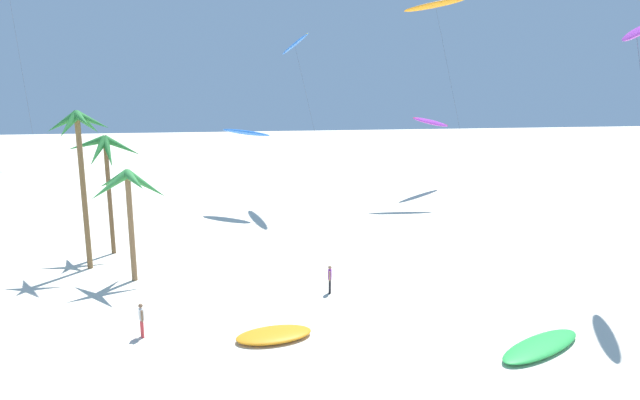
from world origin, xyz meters
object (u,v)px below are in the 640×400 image
object	(u,v)px
palm_tree_4	(106,155)
grounded_kite_2	(274,335)
person_near_right	(141,319)
flying_kite_7	(295,44)
grounded_kite_0	(541,346)
flying_kite_6	(636,32)
person_foreground_walker	(330,278)
flying_kite_1	(246,133)
flying_kite_2	(436,5)
flying_kite_0	(431,122)
palm_tree_2	(79,139)
palm_tree_3	(129,190)

from	to	relation	value
palm_tree_4	grounded_kite_2	size ratio (longest dim) A/B	2.20
person_near_right	grounded_kite_2	bearing A→B (deg)	-11.50
flying_kite_7	grounded_kite_0	xyz separation A→B (m)	(6.79, -33.00, -15.67)
grounded_kite_0	flying_kite_6	bearing A→B (deg)	36.26
person_foreground_walker	person_near_right	size ratio (longest dim) A/B	0.98
grounded_kite_2	person_foreground_walker	world-z (taller)	person_foreground_walker
flying_kite_1	flying_kite_2	xyz separation A→B (m)	(19.83, 4.11, 12.45)
grounded_kite_2	person_near_right	size ratio (longest dim) A/B	2.28
grounded_kite_0	person_near_right	xyz separation A→B (m)	(-18.04, 4.53, 0.74)
palm_tree_4	grounded_kite_2	xyz separation A→B (m)	(10.12, -15.65, -6.91)
person_near_right	flying_kite_0	bearing A→B (deg)	50.72
palm_tree_2	palm_tree_3	xyz separation A→B (m)	(3.26, -2.86, -2.85)
palm_tree_2	flying_kite_0	world-z (taller)	palm_tree_2
flying_kite_7	palm_tree_4	bearing A→B (deg)	-137.16
flying_kite_6	palm_tree_2	bearing A→B (deg)	161.96
flying_kite_1	person_foreground_walker	xyz separation A→B (m)	(3.70, -22.05, -6.73)
flying_kite_7	person_foreground_walker	distance (m)	28.70
palm_tree_3	palm_tree_2	bearing A→B (deg)	138.75
flying_kite_2	flying_kite_6	bearing A→B (deg)	-90.41
palm_tree_4	flying_kite_1	world-z (taller)	palm_tree_4
flying_kite_0	flying_kite_7	bearing A→B (deg)	-162.39
flying_kite_0	flying_kite_6	distance (m)	33.14
flying_kite_0	grounded_kite_2	world-z (taller)	flying_kite_0
palm_tree_4	person_foreground_walker	world-z (taller)	palm_tree_4
palm_tree_2	grounded_kite_2	bearing A→B (deg)	-48.50
person_foreground_walker	person_near_right	distance (m)	10.70
flying_kite_7	palm_tree_3	bearing A→B (deg)	-122.47
flying_kite_2	grounded_kite_2	xyz separation A→B (m)	(-19.88, -31.43, -19.90)
flying_kite_1	person_foreground_walker	size ratio (longest dim) A/B	4.86
palm_tree_3	grounded_kite_2	world-z (taller)	palm_tree_3
palm_tree_2	flying_kite_2	xyz separation A→B (m)	(30.89, 18.97, 11.53)
flying_kite_2	grounded_kite_2	size ratio (longest dim) A/B	5.46
palm_tree_3	flying_kite_6	xyz separation A→B (m)	(27.42, -7.13, 8.86)
palm_tree_2	flying_kite_0	xyz separation A→B (m)	(32.33, 22.44, -0.62)
palm_tree_3	grounded_kite_2	bearing A→B (deg)	-51.05
flying_kite_2	flying_kite_0	bearing A→B (deg)	67.37
person_foreground_walker	person_near_right	bearing A→B (deg)	-158.05
palm_tree_4	flying_kite_7	distance (m)	22.48
flying_kite_0	flying_kite_7	world-z (taller)	flying_kite_7
flying_kite_1	flying_kite_7	size ratio (longest dim) A/B	0.48
flying_kite_2	palm_tree_3	bearing A→B (deg)	-141.68
palm_tree_2	person_foreground_walker	bearing A→B (deg)	-25.98
palm_tree_2	flying_kite_2	distance (m)	38.04
flying_kite_2	grounded_kite_2	world-z (taller)	flying_kite_2
flying_kite_0	person_near_right	bearing A→B (deg)	-129.28
palm_tree_4	grounded_kite_2	bearing A→B (deg)	-57.10
flying_kite_1	flying_kite_6	bearing A→B (deg)	-51.71
palm_tree_2	person_near_right	distance (m)	14.38
flying_kite_0	person_near_right	size ratio (longest dim) A/B	5.58
palm_tree_2	palm_tree_4	bearing A→B (deg)	74.40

